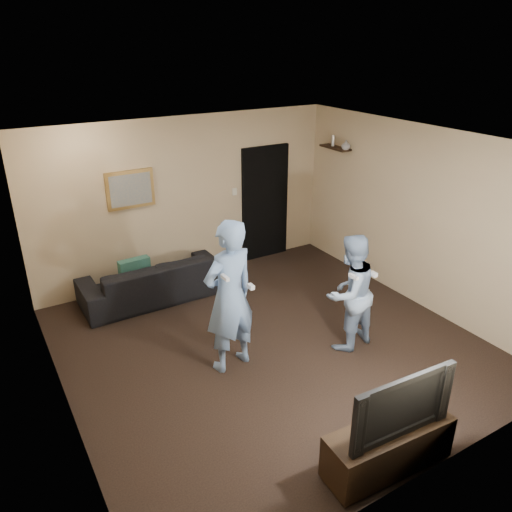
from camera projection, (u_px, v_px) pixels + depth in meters
ground at (269, 344)px, 6.50m from camera, size 5.00×5.00×0.00m
ceiling at (272, 144)px, 5.45m from camera, size 5.00×5.00×0.04m
wall_back at (187, 199)px, 7.94m from camera, size 5.00×0.04×2.60m
wall_front at (436, 359)px, 4.01m from camera, size 5.00×0.04×2.60m
wall_left at (52, 306)px, 4.81m from camera, size 0.04×5.00×2.60m
wall_right at (418, 217)px, 7.15m from camera, size 0.04×5.00×2.60m
sofa at (153, 279)px, 7.53m from camera, size 2.14×0.85×0.62m
throw_pillow at (135, 273)px, 7.34m from camera, size 0.46×0.17×0.45m
painting_frame at (130, 189)px, 7.38m from camera, size 0.72×0.05×0.57m
painting_canvas at (131, 190)px, 7.36m from camera, size 0.62×0.01×0.47m
doorway at (265, 203)px, 8.72m from camera, size 0.90×0.06×2.00m
light_switch at (234, 192)px, 8.32m from camera, size 0.08×0.02×0.12m
wall_shelf at (335, 148)px, 8.23m from camera, size 0.20×0.60×0.03m
shelf_vase at (346, 145)px, 7.99m from camera, size 0.18×0.18×0.15m
shelf_figurine at (333, 141)px, 8.24m from camera, size 0.06×0.06×0.18m
tv_console at (388, 447)px, 4.55m from camera, size 1.26×0.47×0.44m
television at (395, 400)px, 4.34m from camera, size 1.08×0.20×0.62m
wii_player_left at (229, 297)px, 5.72m from camera, size 0.75×0.57×1.88m
wii_player_right at (349, 293)px, 6.19m from camera, size 0.82×0.68×1.52m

